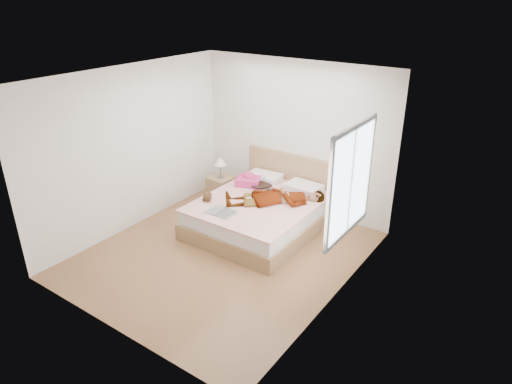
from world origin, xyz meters
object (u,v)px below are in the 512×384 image
bed (262,212)px  magazine (221,212)px  phone (264,176)px  towel (249,180)px  woman (276,195)px  coffee_mug (249,201)px  plush_toy (207,197)px  nightstand (221,188)px

bed → magazine: bearing=-107.8°
phone → towel: size_ratio=0.20×
bed → towel: size_ratio=4.22×
phone → towel: bearing=163.1°
woman → magazine: size_ratio=3.43×
towel → coffee_mug: size_ratio=3.46×
bed → magazine: bed is taller
plush_toy → towel: bearing=79.9°
coffee_mug → plush_toy: 0.68m
magazine → woman: bearing=60.3°
nightstand → bed: bearing=-16.4°
woman → coffee_mug: (-0.29, -0.33, -0.06)m
plush_toy → phone: bearing=67.9°
towel → nightstand: (-0.61, -0.01, -0.30)m
woman → bed: 0.41m
bed → nightstand: size_ratio=2.34×
magazine → phone: bearing=91.5°
bed → towel: (-0.53, 0.34, 0.32)m
woman → phone: woman is taller
towel → plush_toy: (-0.16, -0.90, -0.02)m
bed → plush_toy: bearing=-141.0°
magazine → nightstand: 1.43m
coffee_mug → nightstand: 1.27m
phone → plush_toy: phone is taller
magazine → plush_toy: bearing=154.2°
plush_toy → nightstand: (-0.45, 0.89, -0.28)m
coffee_mug → nightstand: bearing=150.0°
nightstand → woman: bearing=-11.8°
woman → nightstand: 1.43m
towel → plush_toy: 0.92m
magazine → plush_toy: size_ratio=2.03×
phone → nightstand: bearing=147.9°
bed → plush_toy: size_ratio=8.99×
nightstand → towel: bearing=1.0°
nightstand → magazine: bearing=-51.1°
phone → nightstand: nightstand is taller
towel → magazine: 1.15m
towel → plush_toy: bearing=-100.1°
bed → coffee_mug: (-0.06, -0.29, 0.29)m
plush_toy → nightstand: 1.04m
towel → coffee_mug: bearing=-53.8°
phone → magazine: size_ratio=0.21×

